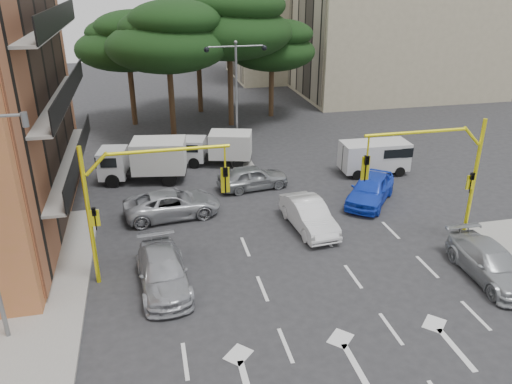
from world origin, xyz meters
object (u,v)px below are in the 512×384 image
at_px(street_lamp_center, 236,79).
at_px(car_white_hatch, 309,215).
at_px(box_truck_a, 144,161).
at_px(van_white, 374,157).
at_px(car_silver_cross_b, 253,177).
at_px(car_blue_compact, 371,189).
at_px(box_truck_b, 218,148).
at_px(signal_mast_left, 134,194).
at_px(car_silver_parked, 491,263).
at_px(car_silver_cross_a, 172,204).
at_px(signal_mast_right, 442,167).
at_px(car_silver_wagon, 163,272).

distance_m(street_lamp_center, car_white_hatch, 12.39).
distance_m(street_lamp_center, box_truck_a, 8.23).
distance_m(car_white_hatch, van_white, 9.10).
distance_m(car_white_hatch, car_silver_cross_b, 5.87).
xyz_separation_m(car_blue_compact, van_white, (2.10, 4.12, 0.26)).
relative_size(car_blue_compact, box_truck_b, 1.04).
relative_size(car_blue_compact, van_white, 1.11).
bearing_deg(signal_mast_left, car_silver_parked, -12.91).
relative_size(car_silver_cross_a, van_white, 1.19).
xyz_separation_m(box_truck_a, box_truck_b, (4.92, 1.86, -0.19)).
height_order(signal_mast_right, box_truck_b, signal_mast_right).
distance_m(box_truck_a, box_truck_b, 5.26).
relative_size(signal_mast_left, car_silver_wagon, 1.25).
height_order(signal_mast_right, car_silver_parked, signal_mast_right).
xyz_separation_m(signal_mast_left, car_silver_parked, (14.40, -3.30, -3.19)).
bearing_deg(car_blue_compact, car_white_hatch, -113.61).
xyz_separation_m(signal_mast_left, car_blue_compact, (12.68, 4.89, -3.08)).
height_order(car_blue_compact, van_white, van_white).
xyz_separation_m(signal_mast_right, car_silver_wagon, (-12.74, -0.92, -3.19)).
relative_size(signal_mast_right, car_silver_cross_b, 1.42).
bearing_deg(car_silver_wagon, car_white_hatch, 21.52).
bearing_deg(car_silver_cross_a, car_blue_compact, -99.72).
relative_size(car_silver_cross_a, box_truck_b, 1.11).
bearing_deg(signal_mast_right, street_lamp_center, 115.91).
bearing_deg(box_truck_a, street_lamp_center, -55.23).
bearing_deg(signal_mast_right, car_silver_cross_b, 130.04).
xyz_separation_m(car_white_hatch, car_silver_cross_b, (-1.64, 5.63, -0.02)).
height_order(van_white, box_truck_a, box_truck_a).
height_order(car_white_hatch, box_truck_b, box_truck_b).
height_order(car_blue_compact, box_truck_b, box_truck_b).
height_order(car_blue_compact, car_silver_parked, car_blue_compact).
bearing_deg(car_silver_parked, box_truck_a, 136.74).
bearing_deg(signal_mast_right, car_silver_parked, -76.46).
bearing_deg(signal_mast_left, car_silver_cross_b, 51.14).
bearing_deg(car_silver_cross_a, car_white_hatch, -120.20).
relative_size(car_silver_parked, box_truck_b, 1.06).
xyz_separation_m(signal_mast_right, car_blue_compact, (-0.93, 4.89, -3.08)).
bearing_deg(car_blue_compact, car_silver_parked, -38.97).
xyz_separation_m(signal_mast_right, signal_mast_left, (-13.61, 0.00, 0.00)).
xyz_separation_m(street_lamp_center, car_silver_cross_a, (-5.10, -8.43, -4.72)).
distance_m(car_silver_cross_b, car_silver_parked, 13.92).
relative_size(signal_mast_right, van_white, 1.41).
distance_m(car_white_hatch, car_silver_cross_a, 7.22).
height_order(signal_mast_left, van_white, signal_mast_left).
height_order(street_lamp_center, car_silver_wagon, street_lamp_center).
bearing_deg(car_blue_compact, box_truck_a, -166.98).
bearing_deg(van_white, car_silver_wagon, -52.44).
xyz_separation_m(street_lamp_center, box_truck_b, (-1.51, -1.23, -4.31)).
distance_m(car_blue_compact, van_white, 4.63).
height_order(signal_mast_left, car_white_hatch, signal_mast_left).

